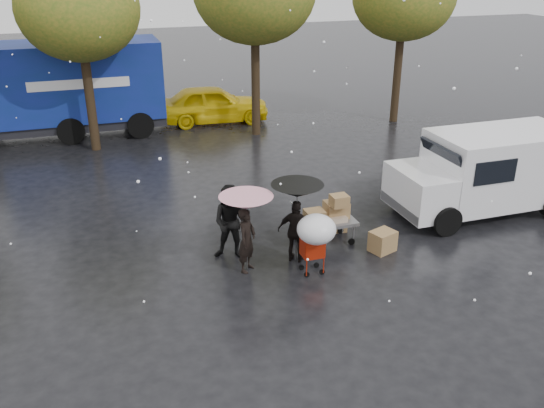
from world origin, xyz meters
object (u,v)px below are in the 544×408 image
object	(u,v)px
person_pink	(247,240)
blue_truck	(57,91)
yellow_taxi	(213,104)
vendor_cart	(328,215)
white_van	(488,171)
shopping_cart	(316,232)
person_black	(296,231)

from	to	relation	value
person_pink	blue_truck	size ratio (longest dim) A/B	0.18
yellow_taxi	blue_truck	bearing A→B (deg)	95.06
person_pink	vendor_cart	world-z (taller)	person_pink
person_pink	yellow_taxi	world-z (taller)	yellow_taxi
person_pink	blue_truck	xyz separation A→B (m)	(-3.93, 11.95, 1.01)
white_van	blue_truck	size ratio (longest dim) A/B	0.59
vendor_cart	yellow_taxi	size ratio (longest dim) A/B	0.34
person_pink	vendor_cart	size ratio (longest dim) A/B	0.98
vendor_cart	shopping_cart	world-z (taller)	shopping_cart
person_black	yellow_taxi	bearing A→B (deg)	-58.20
person_pink	blue_truck	bearing A→B (deg)	59.67
person_black	white_van	distance (m)	5.92
vendor_cart	shopping_cart	bearing A→B (deg)	-122.57
vendor_cart	white_van	world-z (taller)	white_van
person_black	vendor_cart	size ratio (longest dim) A/B	0.97
vendor_cart	blue_truck	distance (m)	12.87
vendor_cart	yellow_taxi	distance (m)	11.36
person_pink	white_van	distance (m)	7.10
person_black	white_van	xyz separation A→B (m)	(5.82, 1.01, 0.42)
white_van	person_black	bearing A→B (deg)	-170.18
person_black	blue_truck	distance (m)	12.97
shopping_cart	blue_truck	bearing A→B (deg)	112.58
shopping_cart	blue_truck	distance (m)	13.72
person_black	vendor_cart	world-z (taller)	person_black
person_pink	vendor_cart	distance (m)	2.32
white_van	blue_truck	xyz separation A→B (m)	(-10.94, 10.87, 0.60)
yellow_taxi	white_van	bearing A→B (deg)	-151.29
vendor_cart	yellow_taxi	world-z (taller)	yellow_taxi
vendor_cart	white_van	xyz separation A→B (m)	(4.79, 0.39, 0.43)
vendor_cart	person_pink	bearing A→B (deg)	-162.72
vendor_cart	white_van	distance (m)	4.83
shopping_cart	person_pink	bearing A→B (deg)	152.22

